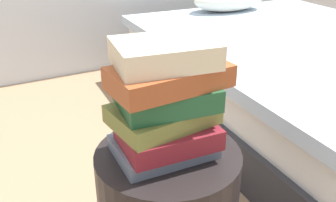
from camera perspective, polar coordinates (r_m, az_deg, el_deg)
The scene contains 7 objects.
bed at distance 2.37m, azimuth 19.16°, elevation 3.77°, with size 1.65×2.09×0.62m.
book_slate at distance 1.02m, azimuth -0.81°, elevation -6.84°, with size 0.25×0.19×0.04m, color slate.
book_maroon at distance 0.98m, azimuth -0.06°, elevation -5.08°, with size 0.24×0.18×0.05m, color maroon.
book_olive at distance 0.97m, azimuth -0.83°, elevation -2.02°, with size 0.25×0.18×0.05m, color olive.
book_forest at distance 0.95m, azimuth -0.13°, elevation 0.88°, with size 0.24×0.18×0.06m, color #1E512D.
book_rust at distance 0.91m, azimuth 0.34°, elevation 3.69°, with size 0.29×0.16×0.05m, color #994723.
book_cream at distance 0.90m, azimuth -0.57°, elevation 7.27°, with size 0.24×0.18×0.06m, color beige.
Camera 1 is at (-0.41, -0.75, 1.05)m, focal length 40.33 mm.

